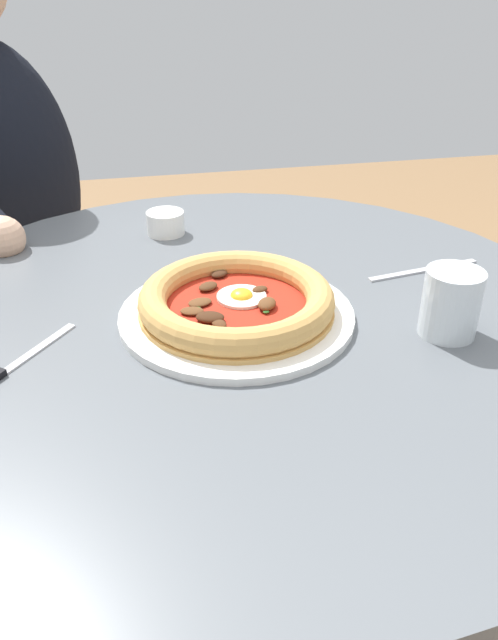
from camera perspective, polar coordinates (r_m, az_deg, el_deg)
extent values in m
cylinder|color=#565B60|center=(0.81, -1.31, -0.17)|extent=(0.95, 0.95, 0.03)
cylinder|color=#4E5257|center=(1.03, -1.07, -17.34)|extent=(0.11, 0.11, 0.68)
cylinder|color=white|center=(0.79, -1.05, 0.49)|extent=(0.29, 0.29, 0.01)
cylinder|color=tan|center=(0.78, -1.05, 1.00)|extent=(0.24, 0.24, 0.01)
torus|color=tan|center=(0.78, -1.06, 1.94)|extent=(0.24, 0.24, 0.04)
cylinder|color=#A82314|center=(0.78, -1.05, 1.32)|extent=(0.22, 0.22, 0.00)
cylinder|color=white|center=(0.80, -0.72, 2.21)|extent=(0.06, 0.06, 0.00)
ellipsoid|color=yellow|center=(0.80, -0.72, 2.34)|extent=(0.03, 0.03, 0.02)
ellipsoid|color=#4C2D19|center=(0.81, 1.00, 2.78)|extent=(0.03, 0.02, 0.01)
ellipsoid|color=brown|center=(0.76, -5.18, 0.82)|extent=(0.03, 0.03, 0.01)
ellipsoid|color=#4C2D19|center=(0.73, -2.72, -0.34)|extent=(0.02, 0.03, 0.01)
ellipsoid|color=brown|center=(0.77, 1.64, 1.47)|extent=(0.03, 0.04, 0.01)
ellipsoid|color=#3D2314|center=(0.74, -3.54, 0.26)|extent=(0.04, 0.03, 0.01)
ellipsoid|color=brown|center=(0.78, -4.46, 1.61)|extent=(0.03, 0.03, 0.01)
ellipsoid|color=#3D2314|center=(0.85, -2.69, 4.21)|extent=(0.03, 0.03, 0.01)
ellipsoid|color=#4C2D19|center=(0.82, -3.73, 3.06)|extent=(0.03, 0.03, 0.01)
ellipsoid|color=#2D6B28|center=(0.76, 1.57, 0.74)|extent=(0.01, 0.01, 0.00)
ellipsoid|color=#2D6B28|center=(0.77, -4.87, 1.34)|extent=(0.01, 0.01, 0.00)
ellipsoid|color=#2D6B28|center=(0.77, -4.67, 1.06)|extent=(0.01, 0.01, 0.00)
cylinder|color=silver|center=(0.78, 17.81, 1.48)|extent=(0.07, 0.07, 0.08)
cylinder|color=silver|center=(0.79, 17.58, 0.18)|extent=(0.06, 0.06, 0.04)
cube|color=silver|center=(0.77, -18.38, -2.38)|extent=(0.08, 0.10, 0.00)
cylinder|color=white|center=(1.05, -7.56, 8.71)|extent=(0.06, 0.06, 0.04)
cylinder|color=olive|center=(1.04, -7.59, 9.19)|extent=(0.05, 0.05, 0.01)
cube|color=#BCBCC1|center=(0.95, 15.52, 4.37)|extent=(0.18, 0.04, 0.00)
cube|color=#282833|center=(1.58, -18.62, -6.17)|extent=(0.44, 0.42, 0.45)
sphere|color=tan|center=(1.04, -21.42, 6.89)|extent=(0.07, 0.07, 0.07)
cube|color=#504A45|center=(1.50, -21.02, 2.55)|extent=(0.53, 0.53, 0.02)
cylinder|color=#4C4742|center=(1.55, -11.01, -5.45)|extent=(0.02, 0.02, 0.47)
cylinder|color=#4C4742|center=(1.81, -17.08, -0.74)|extent=(0.02, 0.02, 0.47)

